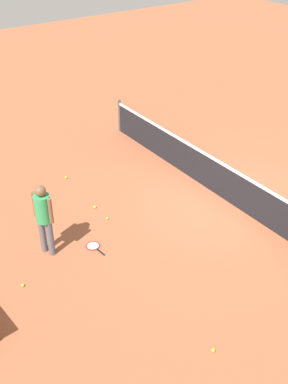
# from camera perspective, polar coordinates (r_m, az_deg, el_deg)

# --- Properties ---
(ground_plane) EXTENTS (40.00, 40.00, 0.00)m
(ground_plane) POSITION_cam_1_polar(r_m,az_deg,el_deg) (12.25, 9.80, -0.94)
(ground_plane) COLOR #9E5638
(court_net) EXTENTS (10.09, 0.09, 1.07)m
(court_net) POSITION_cam_1_polar(r_m,az_deg,el_deg) (11.98, 10.02, 1.05)
(court_net) COLOR #4C4C51
(court_net) RESTS_ON ground_plane
(player_near_side) EXTENTS (0.51, 0.44, 1.70)m
(player_near_side) POSITION_cam_1_polar(r_m,az_deg,el_deg) (10.02, -12.01, -2.65)
(player_near_side) COLOR #595960
(player_near_side) RESTS_ON ground_plane
(tennis_racket_near_player) EXTENTS (0.60, 0.35, 0.03)m
(tennis_racket_near_player) POSITION_cam_1_polar(r_m,az_deg,el_deg) (10.61, -6.09, -6.53)
(tennis_racket_near_player) COLOR red
(tennis_racket_near_player) RESTS_ON ground_plane
(tennis_ball_near_player) EXTENTS (0.07, 0.07, 0.07)m
(tennis_ball_near_player) POSITION_cam_1_polar(r_m,az_deg,el_deg) (11.38, -4.47, -3.20)
(tennis_ball_near_player) COLOR #C6E033
(tennis_ball_near_player) RESTS_ON ground_plane
(tennis_ball_by_net) EXTENTS (0.07, 0.07, 0.07)m
(tennis_ball_by_net) POSITION_cam_1_polar(r_m,az_deg,el_deg) (8.63, 8.34, -18.33)
(tennis_ball_by_net) COLOR #C6E033
(tennis_ball_by_net) RESTS_ON ground_plane
(tennis_ball_midcourt) EXTENTS (0.07, 0.07, 0.07)m
(tennis_ball_midcourt) POSITION_cam_1_polar(r_m,az_deg,el_deg) (13.12, -9.38, 1.74)
(tennis_ball_midcourt) COLOR #C6E033
(tennis_ball_midcourt) RESTS_ON ground_plane
(tennis_ball_baseline) EXTENTS (0.07, 0.07, 0.07)m
(tennis_ball_baseline) POSITION_cam_1_polar(r_m,az_deg,el_deg) (11.81, -5.96, -1.81)
(tennis_ball_baseline) COLOR #C6E033
(tennis_ball_baseline) RESTS_ON ground_plane
(tennis_ball_stray_left) EXTENTS (0.07, 0.07, 0.07)m
(tennis_ball_stray_left) POSITION_cam_1_polar(r_m,az_deg,el_deg) (9.91, -14.42, -10.83)
(tennis_ball_stray_left) COLOR #C6E033
(tennis_ball_stray_left) RESTS_ON ground_plane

